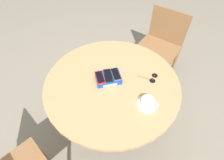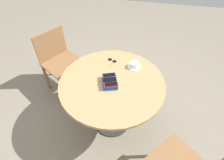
% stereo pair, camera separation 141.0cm
% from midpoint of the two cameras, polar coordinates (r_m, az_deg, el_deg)
% --- Properties ---
extents(ground_plane, '(8.00, 8.00, 0.00)m').
position_cam_midpoint_polar(ground_plane, '(2.00, -13.80, -24.90)').
color(ground_plane, gray).
extents(round_table, '(1.04, 1.04, 0.72)m').
position_cam_midpoint_polar(round_table, '(1.46, -17.99, -16.39)').
color(round_table, '#2D2D2D').
rests_on(round_table, ground_plane).
extents(phone_box, '(0.22, 0.19, 0.05)m').
position_cam_midpoint_polar(phone_box, '(1.34, -20.43, -14.46)').
color(phone_box, '#0F42AD').
rests_on(phone_box, round_table).
extents(phone_red, '(0.10, 0.14, 0.01)m').
position_cam_midpoint_polar(phone_red, '(1.28, -20.97, -16.27)').
color(phone_red, red).
rests_on(phone_red, phone_box).
extents(phone_black, '(0.09, 0.14, 0.01)m').
position_cam_midpoint_polar(phone_black, '(1.32, -20.81, -13.85)').
color(phone_black, black).
rests_on(phone_black, phone_box).
extents(phone_gray, '(0.10, 0.14, 0.01)m').
position_cam_midpoint_polar(phone_gray, '(1.35, -20.36, -11.67)').
color(phone_gray, '#515156').
rests_on(phone_gray, phone_box).
extents(saucer, '(0.14, 0.14, 0.01)m').
position_cam_midpoint_polar(saucer, '(1.42, -7.95, -7.20)').
color(saucer, white).
rests_on(saucer, round_table).
extents(coffee_cup, '(0.12, 0.09, 0.06)m').
position_cam_midpoint_polar(coffee_cup, '(1.40, -8.00, -6.32)').
color(coffee_cup, white).
rests_on(coffee_cup, saucer).
extents(sunglasses, '(0.16, 0.10, 0.01)m').
position_cam_midpoint_polar(sunglasses, '(1.54, -16.29, -3.91)').
color(sunglasses, black).
rests_on(sunglasses, round_table).
extents(chair_near_window, '(0.62, 0.62, 0.84)m').
position_cam_midpoint_polar(chair_near_window, '(2.19, -30.81, -1.75)').
color(chair_near_window, brown).
rests_on(chair_near_window, ground_plane).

